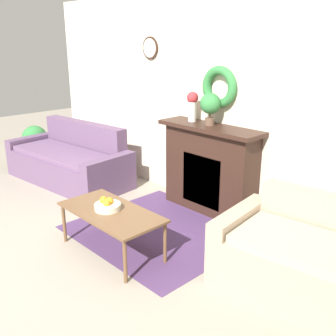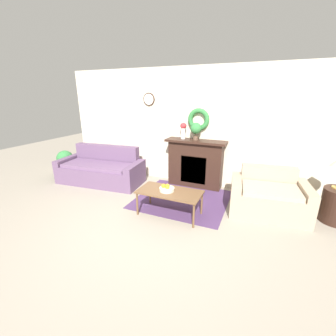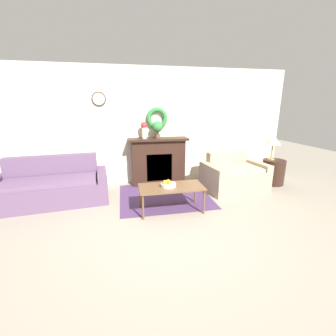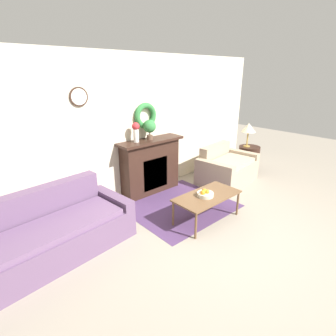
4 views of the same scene
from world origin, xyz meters
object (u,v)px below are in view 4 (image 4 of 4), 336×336
Objects in this scene: fireplace at (151,166)px; side_table_by_loveseat at (249,158)px; fruit_bowl at (205,194)px; potted_plant_on_mantel at (150,127)px; loveseat_right at (226,168)px; couch_left at (54,233)px; vase_on_mantel_left at (136,131)px; coffee_table at (207,197)px; table_lamp at (249,128)px.

side_table_by_loveseat is at bearing -12.10° from fireplace.
fruit_bowl is 1.72m from potted_plant_on_mantel.
fireplace is 1.78m from loveseat_right.
couch_left is at bearing -162.54° from fireplace.
fruit_bowl is at bearing -92.15° from potted_plant_on_mantel.
fruit_bowl is 2.94m from side_table_by_loveseat.
potted_plant_on_mantel reaches higher than side_table_by_loveseat.
side_table_by_loveseat is at bearing -10.95° from vase_on_mantel_left.
fruit_bowl is at bearing 179.49° from coffee_table.
potted_plant_on_mantel reaches higher than loveseat_right.
potted_plant_on_mantel is at bearing -135.28° from fireplace.
side_table_by_loveseat is 1.53× the size of potted_plant_on_mantel.
couch_left is at bearing 172.86° from loveseat_right.
table_lamp is at bearing 19.81° from fruit_bowl.
fireplace is at bearing 11.57° from couch_left.
couch_left is 3.62× the size of side_table_by_loveseat.
potted_plant_on_mantel is at bearing 168.26° from side_table_by_loveseat.
couch_left is 3.62× the size of table_lamp.
vase_on_mantel_left reaches higher than fruit_bowl.
vase_on_mantel_left is at bearing 14.46° from couch_left.
couch_left is 4.91m from table_lamp.
potted_plant_on_mantel reaches higher than table_lamp.
coffee_table is 1.79m from vase_on_mantel_left.
couch_left reaches higher than coffee_table.
fruit_bowl is at bearing -161.57° from side_table_by_loveseat.
couch_left is (-2.21, -0.69, -0.25)m from fireplace.
vase_on_mantel_left is at bearing 169.79° from table_lamp.
potted_plant_on_mantel is at bearing 11.33° from couch_left.
side_table_by_loveseat is at bearing -0.77° from loveseat_right.
fireplace is 2.79m from side_table_by_loveseat.
fruit_bowl is at bearing -80.65° from vase_on_mantel_left.
coffee_table is 2.96× the size of potted_plant_on_mantel.
couch_left is 2.29m from fruit_bowl.
vase_on_mantel_left is (-3.03, 0.59, 1.03)m from side_table_by_loveseat.
side_table_by_loveseat is 1.59× the size of vase_on_mantel_left.
vase_on_mantel_left is at bearing 176.26° from potted_plant_on_mantel.
loveseat_right is 1.88m from fruit_bowl.
fruit_bowl is at bearing -92.69° from fireplace.
fireplace is 1.52m from coffee_table.
table_lamp is at bearing -10.21° from vase_on_mantel_left.
fireplace reaches higher than couch_left.
fireplace is 0.65× the size of couch_left.
side_table_by_loveseat is at bearing -11.74° from potted_plant_on_mantel.
vase_on_mantel_left reaches higher than loveseat_right.
fireplace is 0.83m from vase_on_mantel_left.
fireplace is 2.33m from couch_left.
loveseat_right is at bearing 25.56° from fruit_bowl.
couch_left is at bearing -178.06° from table_lamp.
vase_on_mantel_left is (-0.31, 1.51, 0.91)m from coffee_table.
potted_plant_on_mantel is (2.19, 0.68, 1.05)m from couch_left.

